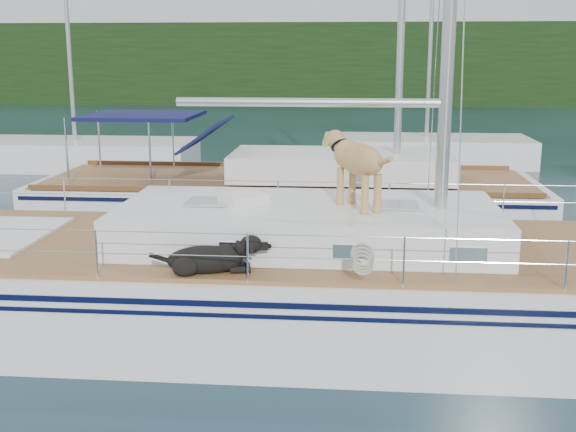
# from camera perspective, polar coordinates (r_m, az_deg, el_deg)

# --- Properties ---
(ground) EXTENTS (120.00, 120.00, 0.00)m
(ground) POSITION_cam_1_polar(r_m,az_deg,el_deg) (10.55, -2.83, -8.69)
(ground) COLOR black
(ground) RESTS_ON ground
(tree_line) EXTENTS (90.00, 3.00, 6.00)m
(tree_line) POSITION_cam_1_polar(r_m,az_deg,el_deg) (54.75, 3.71, 11.87)
(tree_line) COLOR black
(tree_line) RESTS_ON ground
(shore_bank) EXTENTS (92.00, 1.00, 1.20)m
(shore_bank) POSITION_cam_1_polar(r_m,az_deg,el_deg) (56.04, 3.71, 9.43)
(shore_bank) COLOR #595147
(shore_bank) RESTS_ON ground
(main_sailboat) EXTENTS (12.00, 3.80, 14.01)m
(main_sailboat) POSITION_cam_1_polar(r_m,az_deg,el_deg) (10.31, -2.32, -5.20)
(main_sailboat) COLOR white
(main_sailboat) RESTS_ON ground
(neighbor_sailboat) EXTENTS (11.00, 3.50, 13.30)m
(neighbor_sailboat) POSITION_cam_1_polar(r_m,az_deg,el_deg) (16.10, 0.32, 1.20)
(neighbor_sailboat) COLOR white
(neighbor_sailboat) RESTS_ON ground
(bg_boat_west) EXTENTS (8.00, 3.00, 11.65)m
(bg_boat_west) POSITION_cam_1_polar(r_m,az_deg,el_deg) (25.74, -16.40, 4.65)
(bg_boat_west) COLOR white
(bg_boat_west) RESTS_ON ground
(bg_boat_center) EXTENTS (7.20, 3.00, 11.65)m
(bg_boat_center) POSITION_cam_1_polar(r_m,az_deg,el_deg) (26.08, 10.84, 5.05)
(bg_boat_center) COLOR white
(bg_boat_center) RESTS_ON ground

